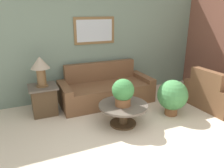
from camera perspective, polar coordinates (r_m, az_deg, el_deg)
ground_plane at (r=3.33m, az=11.58°, el=-20.07°), size 20.00×20.00×0.00m
wall_back at (r=5.28m, az=-6.05°, el=10.46°), size 7.91×0.09×2.60m
couch_main at (r=5.11m, az=-1.64°, el=-1.57°), size 2.11×0.93×0.88m
armchair at (r=5.39m, az=25.72°, el=-2.48°), size 1.03×1.18×0.88m
coffee_table at (r=4.10m, az=2.94°, el=-6.75°), size 0.91×0.91×0.41m
side_table at (r=4.73m, az=-17.36°, el=-3.90°), size 0.56×0.56×0.60m
table_lamp at (r=4.52m, az=-18.22°, el=4.33°), size 0.37×0.37×0.61m
potted_plant_on_table at (r=3.91m, az=2.90°, el=-2.04°), size 0.40×0.40×0.50m
potted_plant_floor at (r=4.58m, az=15.49°, el=-2.99°), size 0.61×0.61×0.74m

